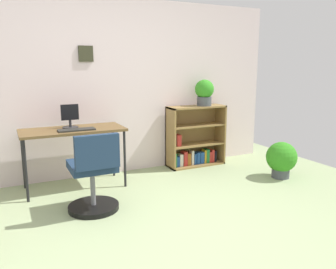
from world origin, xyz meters
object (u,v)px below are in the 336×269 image
bookshelf_low (194,140)px  potted_plant_on_shelf (204,92)px  desk (73,133)px  office_chair (94,178)px  monitor (70,117)px  potted_plant_floor (281,158)px  keyboard (77,130)px

bookshelf_low → potted_plant_on_shelf: (0.13, -0.05, 0.70)m
desk → office_chair: bearing=-87.2°
monitor → potted_plant_floor: size_ratio=0.59×
keyboard → potted_plant_floor: size_ratio=0.87×
monitor → office_chair: 1.01m
keyboard → potted_plant_on_shelf: potted_plant_on_shelf is taller
keyboard → bookshelf_low: (1.77, 0.35, -0.35)m
monitor → office_chair: bearing=-86.8°
bookshelf_low → potted_plant_floor: size_ratio=1.85×
monitor → bookshelf_low: size_ratio=0.32×
keyboard → potted_plant_floor: (2.51, -0.68, -0.48)m
potted_plant_on_shelf → bookshelf_low: bearing=157.5°
bookshelf_low → monitor: bearing=-175.5°
monitor → keyboard: 0.24m
bookshelf_low → potted_plant_floor: bearing=-54.1°
desk → keyboard: (0.02, -0.13, 0.07)m
monitor → office_chair: size_ratio=0.34×
office_chair → potted_plant_on_shelf: (1.88, 0.97, 0.73)m
potted_plant_on_shelf → office_chair: bearing=-152.7°
desk → potted_plant_floor: (2.53, -0.80, -0.41)m
monitor → office_chair: (0.05, -0.88, -0.50)m
desk → keyboard: 0.15m
office_chair → desk: bearing=92.8°
office_chair → potted_plant_on_shelf: 2.24m
bookshelf_low → office_chair: bearing=-149.7°
desk → bookshelf_low: (1.79, 0.22, -0.29)m
desk → office_chair: size_ratio=1.43×
keyboard → potted_plant_floor: bearing=-15.1°
keyboard → office_chair: office_chair is taller
keyboard → bookshelf_low: bookshelf_low is taller
keyboard → potted_plant_on_shelf: (1.90, 0.29, 0.35)m
monitor → keyboard: bearing=-81.4°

